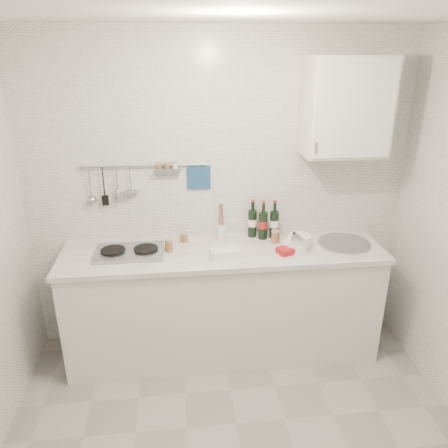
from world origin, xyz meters
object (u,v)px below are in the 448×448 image
Objects in this scene: wall_cabinet at (346,107)px; plate_stack_sink at (297,242)px; plate_stack_hob at (141,251)px; utensil_crock at (221,230)px; wine_bottles at (263,219)px.

wall_cabinet is 1.05m from plate_stack_sink.
utensil_crock is at bearing 16.93° from plate_stack_hob.
plate_stack_sink is at bearing -48.04° from wine_bottles.
plate_stack_sink is (-0.34, -0.16, -0.98)m from wall_cabinet.
utensil_crock is at bearing 174.52° from wall_cabinet.
plate_stack_hob is 1.18m from plate_stack_sink.
wall_cabinet is 2.26× the size of wine_bottles.
plate_stack_hob is at bearing -176.05° from wall_cabinet.
wall_cabinet reaches higher than plate_stack_sink.
wall_cabinet is 1.31m from utensil_crock.
wine_bottles reaches higher than plate_stack_hob.
wine_bottles is at bearing 131.96° from plate_stack_sink.
utensil_crock is (-0.55, 0.25, 0.02)m from plate_stack_sink.
plate_stack_hob is 1.31× the size of plate_stack_sink.
wine_bottles reaches higher than utensil_crock.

